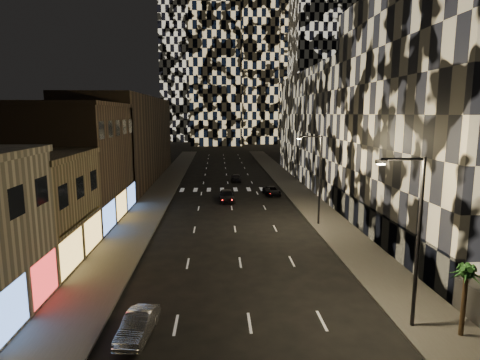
{
  "coord_description": "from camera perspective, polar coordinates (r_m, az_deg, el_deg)",
  "views": [
    {
      "loc": [
        -1.67,
        -9.22,
        11.27
      ],
      "look_at": [
        0.13,
        22.5,
        6.0
      ],
      "focal_mm": 30.0,
      "sensor_mm": 36.0,
      "label": 1
    }
  ],
  "objects": [
    {
      "name": "tower_center_low",
      "position": [
        153.56,
        -3.56,
        23.05
      ],
      "size": [
        18.0,
        18.0,
        95.0
      ],
      "primitive_type": "cube",
      "color": "black",
      "rests_on": "ground"
    },
    {
      "name": "streetlight_far",
      "position": [
        40.91,
        10.98,
        0.93
      ],
      "size": [
        2.55,
        0.25,
        9.0
      ],
      "color": "black",
      "rests_on": "sidewalk_right"
    },
    {
      "name": "midrise_base",
      "position": [
        37.79,
        18.69,
        -6.08
      ],
      "size": [
        0.6,
        25.0,
        3.0
      ],
      "primitive_type": "cube",
      "color": "#383838",
      "rests_on": "ground"
    },
    {
      "name": "streetlight_near",
      "position": [
        22.47,
        23.56,
        -6.66
      ],
      "size": [
        2.55,
        0.25,
        9.0
      ],
      "color": "black",
      "rests_on": "sidewalk_right"
    },
    {
      "name": "retail_brown",
      "position": [
        45.69,
        -22.84,
        2.06
      ],
      "size": [
        10.0,
        15.0,
        12.0
      ],
      "primitive_type": "cube",
      "color": "#4B3B2B",
      "rests_on": "ground"
    },
    {
      "name": "retail_filler_left",
      "position": [
        71.03,
        -15.78,
        5.62
      ],
      "size": [
        10.0,
        40.0,
        14.0
      ],
      "primitive_type": "cube",
      "color": "#4B3B2B",
      "rests_on": "ground"
    },
    {
      "name": "curb_left",
      "position": [
        60.59,
        -9.09,
        -1.35
      ],
      "size": [
        0.2,
        120.0,
        0.15
      ],
      "primitive_type": "cube",
      "color": "#4C4C47",
      "rests_on": "ground"
    },
    {
      "name": "car_silver_parked",
      "position": [
        22.31,
        -14.33,
        -19.42
      ],
      "size": [
        1.81,
        3.9,
        1.24
      ],
      "primitive_type": "imported",
      "rotation": [
        0.0,
        0.0,
        -0.14
      ],
      "color": "gray",
      "rests_on": "ground"
    },
    {
      "name": "car_dark_midlane",
      "position": [
        51.94,
        -1.89,
        -2.22
      ],
      "size": [
        1.99,
        4.7,
        1.59
      ],
      "primitive_type": "imported",
      "rotation": [
        0.0,
        0.0,
        0.03
      ],
      "color": "black",
      "rests_on": "ground"
    },
    {
      "name": "tower_right_mid",
      "position": [
        153.77,
        11.67,
        23.83
      ],
      "size": [
        20.0,
        20.0,
        100.0
      ],
      "primitive_type": "cube",
      "color": "black",
      "rests_on": "ground"
    },
    {
      "name": "car_dark_rightlane",
      "position": [
        56.19,
        4.55,
        -1.56
      ],
      "size": [
        2.38,
        4.47,
        1.19
      ],
      "primitive_type": "imported",
      "rotation": [
        0.0,
        0.0,
        0.09
      ],
      "color": "black",
      "rests_on": "ground"
    },
    {
      "name": "car_dark_oncoming",
      "position": [
        67.58,
        -0.54,
        0.33
      ],
      "size": [
        1.98,
        4.19,
        1.18
      ],
      "primitive_type": "imported",
      "rotation": [
        0.0,
        0.0,
        3.06
      ],
      "color": "black",
      "rests_on": "ground"
    },
    {
      "name": "palm_tree",
      "position": [
        23.36,
        29.49,
        -11.92
      ],
      "size": [
        1.88,
        1.92,
        3.76
      ],
      "color": "#47331E",
      "rests_on": "sidewalk_right"
    },
    {
      "name": "midrise_filler_right",
      "position": [
        69.71,
        14.99,
        7.24
      ],
      "size": [
        16.0,
        40.0,
        18.0
      ],
      "primitive_type": "cube",
      "color": "#232326",
      "rests_on": "ground"
    },
    {
      "name": "retail_tan",
      "position": [
        34.66,
        -29.48,
        -3.93
      ],
      "size": [
        10.0,
        10.0,
        8.0
      ],
      "primitive_type": "cube",
      "color": "#877651",
      "rests_on": "ground"
    },
    {
      "name": "midrise_right",
      "position": [
        40.09,
        29.78,
        7.81
      ],
      "size": [
        16.0,
        25.0,
        22.0
      ],
      "primitive_type": "cube",
      "color": "#232326",
      "rests_on": "ground"
    },
    {
      "name": "sidewalk_right",
      "position": [
        61.39,
        7.77,
        -1.17
      ],
      "size": [
        4.0,
        120.0,
        0.15
      ],
      "primitive_type": "cube",
      "color": "#47443F",
      "rests_on": "ground"
    },
    {
      "name": "sidewalk_left",
      "position": [
        60.84,
        -11.06,
        -1.36
      ],
      "size": [
        4.0,
        120.0,
        0.15
      ],
      "primitive_type": "cube",
      "color": "#47443F",
      "rests_on": "ground"
    },
    {
      "name": "curb_right",
      "position": [
        61.03,
        5.83,
        -1.2
      ],
      "size": [
        0.2,
        120.0,
        0.15
      ],
      "primitive_type": "cube",
      "color": "#4C4C47",
      "rests_on": "ground"
    }
  ]
}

